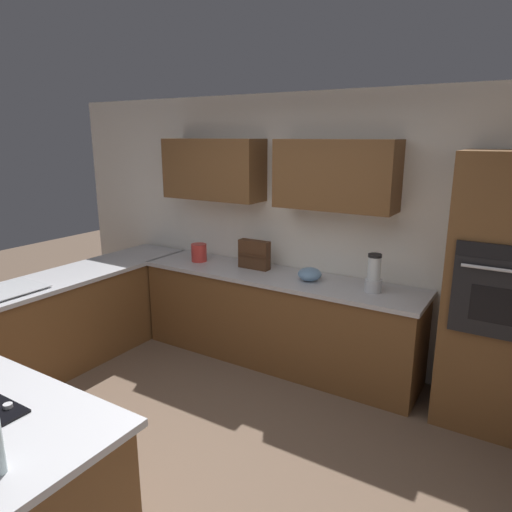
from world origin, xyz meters
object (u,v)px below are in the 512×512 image
(wall_oven, at_px, (505,296))
(kettle, at_px, (199,253))
(blender, at_px, (374,276))
(spice_rack, at_px, (254,255))
(mixing_bowl, at_px, (310,274))

(wall_oven, relative_size, kettle, 11.21)
(wall_oven, relative_size, blender, 6.30)
(blender, height_order, kettle, blender)
(spice_rack, height_order, kettle, spice_rack)
(wall_oven, distance_m, mixing_bowl, 1.60)
(mixing_bowl, distance_m, kettle, 1.30)
(blender, xyz_separation_m, kettle, (1.90, -0.00, -0.05))
(blender, relative_size, kettle, 1.78)
(blender, bearing_deg, kettle, -0.00)
(blender, xyz_separation_m, mixing_bowl, (0.60, -0.00, -0.08))
(spice_rack, bearing_deg, wall_oven, 177.86)
(wall_oven, height_order, mixing_bowl, wall_oven)
(mixing_bowl, relative_size, spice_rack, 0.67)
(wall_oven, distance_m, kettle, 2.90)
(spice_rack, distance_m, kettle, 0.66)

